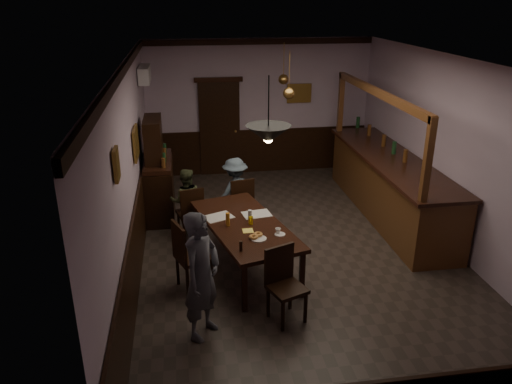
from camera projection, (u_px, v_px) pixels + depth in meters
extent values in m
cube|color=#2D2621|center=(297.00, 252.00, 8.05)|extent=(5.00, 8.00, 0.01)
cube|color=white|center=(304.00, 62.00, 6.93)|extent=(5.00, 8.00, 0.01)
cube|color=#B69FB8|center=(259.00, 107.00, 11.16)|extent=(5.00, 0.01, 3.00)
cube|color=#B69FB8|center=(421.00, 329.00, 3.82)|extent=(5.00, 0.01, 3.00)
cube|color=#B69FB8|center=(130.00, 172.00, 7.14)|extent=(0.01, 8.00, 3.00)
cube|color=#B69FB8|center=(455.00, 156.00, 7.83)|extent=(0.01, 8.00, 3.00)
cube|color=black|center=(245.00, 225.00, 7.32)|extent=(1.53, 2.38, 0.06)
cube|color=black|center=(245.00, 288.00, 6.43)|extent=(0.07, 0.07, 0.69)
cube|color=black|center=(302.00, 275.00, 6.74)|extent=(0.07, 0.07, 0.69)
cube|color=black|center=(198.00, 225.00, 8.17)|extent=(0.07, 0.07, 0.69)
cube|color=black|center=(245.00, 217.00, 8.48)|extent=(0.07, 0.07, 0.69)
cube|color=black|center=(190.00, 213.00, 8.41)|extent=(0.49, 0.49, 0.05)
cube|color=black|center=(192.00, 203.00, 8.16)|extent=(0.40, 0.14, 0.48)
cube|color=black|center=(197.00, 220.00, 8.69)|extent=(0.04, 0.04, 0.41)
cube|color=black|center=(179.00, 223.00, 8.57)|extent=(0.04, 0.04, 0.41)
cube|color=black|center=(203.00, 227.00, 8.42)|extent=(0.04, 0.04, 0.41)
cube|color=black|center=(184.00, 231.00, 8.30)|extent=(0.04, 0.04, 0.41)
cube|color=black|center=(239.00, 204.00, 8.74)|extent=(0.49, 0.49, 0.05)
cube|color=black|center=(243.00, 194.00, 8.47)|extent=(0.42, 0.12, 0.50)
cube|color=black|center=(246.00, 211.00, 9.02)|extent=(0.04, 0.04, 0.43)
cube|color=black|center=(228.00, 214.00, 8.92)|extent=(0.04, 0.04, 0.43)
cube|color=black|center=(252.00, 219.00, 8.73)|extent=(0.04, 0.04, 0.43)
cube|color=black|center=(233.00, 221.00, 8.62)|extent=(0.04, 0.04, 0.43)
cube|color=black|center=(287.00, 289.00, 6.23)|extent=(0.55, 0.55, 0.05)
cube|color=black|center=(279.00, 263.00, 6.28)|extent=(0.40, 0.19, 0.50)
cube|color=black|center=(283.00, 316.00, 6.10)|extent=(0.04, 0.04, 0.43)
cube|color=black|center=(305.00, 308.00, 6.26)|extent=(0.04, 0.04, 0.43)
cube|color=black|center=(268.00, 302.00, 6.37)|extent=(0.04, 0.04, 0.43)
cube|color=black|center=(290.00, 294.00, 6.53)|extent=(0.04, 0.04, 0.43)
cube|color=black|center=(194.00, 257.00, 6.93)|extent=(0.57, 0.57, 0.05)
cube|color=black|center=(179.00, 242.00, 6.73)|extent=(0.20, 0.43, 0.52)
cube|color=black|center=(211.00, 275.00, 6.96)|extent=(0.04, 0.04, 0.45)
cube|color=black|center=(201.00, 264.00, 7.25)|extent=(0.04, 0.04, 0.45)
cube|color=black|center=(188.00, 282.00, 6.79)|extent=(0.04, 0.04, 0.45)
cube|color=black|center=(178.00, 270.00, 7.08)|extent=(0.04, 0.04, 0.45)
imported|color=#4E4F59|center=(202.00, 276.00, 5.83)|extent=(0.66, 0.70, 1.62)
imported|color=#3F472A|center=(186.00, 201.00, 8.53)|extent=(0.56, 0.44, 1.16)
imported|color=slate|center=(235.00, 191.00, 8.85)|extent=(0.91, 0.79, 1.23)
cube|color=silver|center=(218.00, 217.00, 7.50)|extent=(0.50, 0.44, 0.01)
cube|color=silver|center=(257.00, 214.00, 7.59)|extent=(0.46, 0.36, 0.01)
cube|color=#FFEA5D|center=(248.00, 231.00, 7.07)|extent=(0.18, 0.18, 0.00)
cylinder|color=white|center=(280.00, 234.00, 6.95)|extent=(0.15, 0.15, 0.01)
imported|color=white|center=(278.00, 231.00, 6.96)|extent=(0.10, 0.10, 0.07)
cylinder|color=white|center=(259.00, 239.00, 6.83)|extent=(0.22, 0.22, 0.01)
torus|color=#C68C47|center=(254.00, 237.00, 6.82)|extent=(0.13, 0.13, 0.04)
torus|color=#C68C47|center=(258.00, 234.00, 6.89)|extent=(0.13, 0.13, 0.04)
cylinder|color=yellow|center=(251.00, 220.00, 7.25)|extent=(0.07, 0.07, 0.12)
cylinder|color=#BF721E|center=(228.00, 219.00, 7.19)|extent=(0.06, 0.06, 0.20)
cylinder|color=silver|center=(250.00, 215.00, 7.40)|extent=(0.06, 0.06, 0.15)
cylinder|color=black|center=(241.00, 246.00, 6.50)|extent=(0.04, 0.04, 0.14)
cube|color=black|center=(160.00, 189.00, 9.25)|extent=(0.50, 1.39, 0.99)
cube|color=black|center=(158.00, 161.00, 9.05)|extent=(0.48, 1.34, 0.08)
cube|color=black|center=(153.00, 140.00, 8.90)|extent=(0.30, 0.89, 0.80)
cube|color=#4C2E14|center=(389.00, 188.00, 9.21)|extent=(0.88, 4.12, 1.08)
cube|color=black|center=(391.00, 159.00, 9.00)|extent=(0.98, 4.22, 0.06)
cube|color=#4C2E14|center=(378.00, 93.00, 8.50)|extent=(0.10, 4.02, 0.12)
cube|color=#4C2E14|center=(427.00, 161.00, 6.92)|extent=(0.10, 0.10, 1.28)
cube|color=#4C2E14|center=(340.00, 103.00, 10.52)|extent=(0.10, 0.10, 1.28)
cube|color=black|center=(220.00, 129.00, 11.15)|extent=(0.90, 0.06, 2.10)
cube|color=white|center=(144.00, 74.00, 9.46)|extent=(0.20, 0.85, 0.30)
cube|color=olive|center=(116.00, 164.00, 5.43)|extent=(0.04, 0.28, 0.36)
cube|color=olive|center=(136.00, 143.00, 7.80)|extent=(0.04, 0.62, 0.48)
cube|color=olive|center=(299.00, 93.00, 11.13)|extent=(0.55, 0.04, 0.42)
cylinder|color=black|center=(269.00, 105.00, 5.92)|extent=(0.02, 0.02, 0.71)
cone|color=black|center=(268.00, 134.00, 6.05)|extent=(0.56, 0.56, 0.22)
sphere|color=#FFD88C|center=(268.00, 138.00, 6.07)|extent=(0.12, 0.12, 0.12)
cylinder|color=#BF8C3F|center=(289.00, 72.00, 8.34)|extent=(0.02, 0.02, 0.70)
cone|color=#BF8C3F|center=(289.00, 93.00, 8.47)|extent=(0.20, 0.20, 0.22)
sphere|color=#FFD88C|center=(289.00, 96.00, 8.49)|extent=(0.12, 0.12, 0.12)
cylinder|color=#BF8C3F|center=(284.00, 61.00, 9.69)|extent=(0.02, 0.02, 0.70)
cone|color=#BF8C3F|center=(283.00, 79.00, 9.82)|extent=(0.20, 0.20, 0.22)
sphere|color=#FFD88C|center=(283.00, 82.00, 9.84)|extent=(0.12, 0.12, 0.12)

